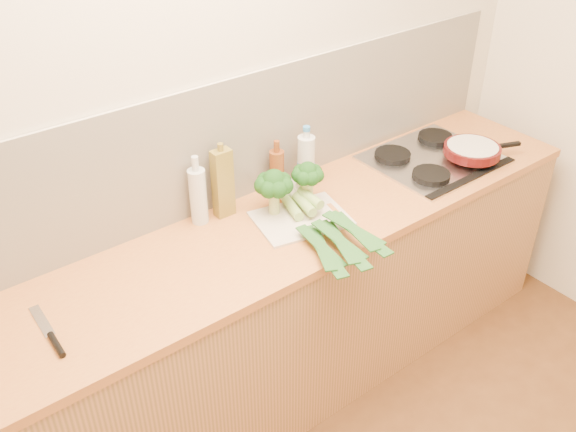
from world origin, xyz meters
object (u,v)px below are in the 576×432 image
gas_hob (434,158)px  chefs_knife (53,339)px  chopping_board (301,219)px  skillet (473,150)px

gas_hob → chefs_knife: (-1.87, -0.06, -0.01)m
chopping_board → skillet: size_ratio=0.99×
chopping_board → chefs_knife: 1.06m
chopping_board → skillet: skillet is taller
gas_hob → skillet: (0.13, -0.11, 0.05)m
gas_hob → skillet: skillet is taller
chefs_knife → skillet: size_ratio=0.78×
chopping_board → skillet: bearing=5.5°
gas_hob → chopping_board: size_ratio=1.58×
gas_hob → chopping_board: gas_hob is taller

